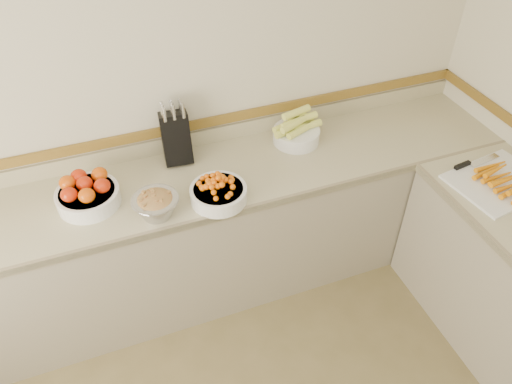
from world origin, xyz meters
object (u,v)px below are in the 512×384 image
object	(u,v)px
corn_bowl	(296,131)
rhubarb_bowl	(156,205)
knife_block	(176,137)
cutting_board	(500,181)
cherry_tomato_bowl	(218,192)
tomato_bowl	(87,193)

from	to	relation	value
corn_bowl	rhubarb_bowl	xyz separation A→B (m)	(-0.94, -0.35, -0.00)
rhubarb_bowl	knife_block	bearing A→B (deg)	62.99
cutting_board	corn_bowl	bearing A→B (deg)	138.98
cherry_tomato_bowl	knife_block	bearing A→B (deg)	104.84
knife_block	cutting_board	xyz separation A→B (m)	(1.61, -0.86, -0.14)
knife_block	rhubarb_bowl	distance (m)	0.49
rhubarb_bowl	corn_bowl	bearing A→B (deg)	20.27
cutting_board	cherry_tomato_bowl	bearing A→B (deg)	164.07
knife_block	cutting_board	distance (m)	1.83
knife_block	rhubarb_bowl	bearing A→B (deg)	-117.01
cherry_tomato_bowl	rhubarb_bowl	world-z (taller)	cherry_tomato_bowl
cherry_tomato_bowl	corn_bowl	size ratio (longest dim) A/B	0.96
tomato_bowl	cutting_board	world-z (taller)	tomato_bowl
knife_block	tomato_bowl	xyz separation A→B (m)	(-0.54, -0.22, -0.09)
knife_block	tomato_bowl	world-z (taller)	knife_block
cherry_tomato_bowl	cutting_board	distance (m)	1.56
corn_bowl	cutting_board	distance (m)	1.18
tomato_bowl	cutting_board	distance (m)	2.24
knife_block	corn_bowl	size ratio (longest dim) A/B	1.22
knife_block	cherry_tomato_bowl	size ratio (longest dim) A/B	1.27
cherry_tomato_bowl	cutting_board	size ratio (longest dim) A/B	0.54
corn_bowl	rhubarb_bowl	distance (m)	1.00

